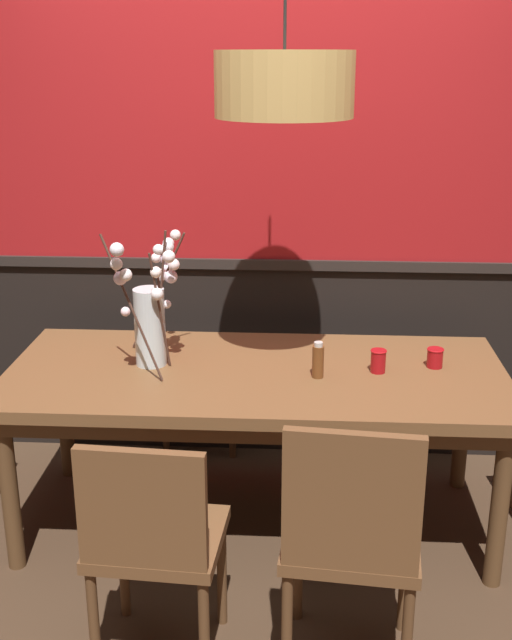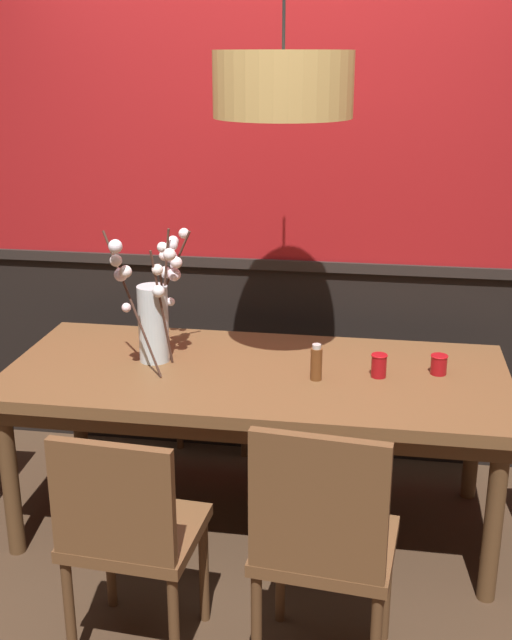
% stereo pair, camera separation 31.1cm
% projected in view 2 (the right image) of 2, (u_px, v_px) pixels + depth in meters
% --- Properties ---
extents(ground_plane, '(24.00, 24.00, 0.00)m').
position_uv_depth(ground_plane, '(256.00, 521.00, 3.57)').
color(ground_plane, '#422D1E').
extents(back_wall, '(5.14, 0.14, 2.64)m').
position_uv_depth(back_wall, '(281.00, 202.00, 3.86)').
color(back_wall, black).
rests_on(back_wall, ground).
extents(dining_table, '(2.10, 0.94, 0.73)m').
position_uv_depth(dining_table, '(256.00, 388.00, 3.37)').
color(dining_table, brown).
rests_on(dining_table, ground).
extents(chair_far_side_left, '(0.45, 0.44, 0.93)m').
position_uv_depth(chair_far_side_left, '(224.00, 343.00, 4.26)').
color(chair_far_side_left, brown).
rests_on(chair_far_side_left, ground).
extents(chair_near_side_left, '(0.45, 0.43, 0.88)m').
position_uv_depth(chair_near_side_left, '(128.00, 531.00, 2.62)').
color(chair_near_side_left, brown).
rests_on(chair_near_side_left, ground).
extents(chair_near_side_right, '(0.48, 0.45, 0.95)m').
position_uv_depth(chair_near_side_right, '(323.00, 539.00, 2.51)').
color(chair_near_side_right, brown).
rests_on(chair_near_side_right, ground).
extents(vase_with_blossoms, '(0.31, 0.56, 0.59)m').
position_uv_depth(vase_with_blossoms, '(154.00, 311.00, 3.37)').
color(vase_with_blossoms, silver).
rests_on(vase_with_blossoms, dining_table).
extents(candle_holder_nearer_center, '(0.07, 0.07, 0.10)m').
position_uv_depth(candle_holder_nearer_center, '(379.00, 365.00, 3.26)').
color(candle_holder_nearer_center, '#9E0F14').
rests_on(candle_holder_nearer_center, dining_table).
extents(candle_holder_nearer_edge, '(0.07, 0.07, 0.08)m').
position_uv_depth(candle_holder_nearer_edge, '(439.00, 364.00, 3.29)').
color(candle_holder_nearer_edge, '#9E0F14').
rests_on(candle_holder_nearer_edge, dining_table).
extents(condiment_bottle, '(0.05, 0.05, 0.15)m').
position_uv_depth(condiment_bottle, '(316.00, 363.00, 3.22)').
color(condiment_bottle, brown).
rests_on(condiment_bottle, dining_table).
extents(pendant_lamp, '(0.52, 0.52, 0.87)m').
position_uv_depth(pendant_lamp, '(283.00, 85.00, 2.92)').
color(pendant_lamp, tan).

